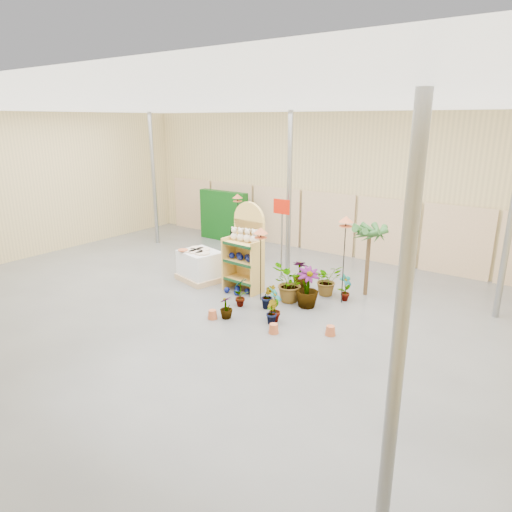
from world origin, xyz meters
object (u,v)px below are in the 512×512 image
Objects in this scene: display_shelf at (247,250)px; pallet_stack at (200,266)px; bird_table_front at (261,233)px; potted_plant_2 at (290,284)px.

display_shelf is 1.68× the size of pallet_stack.
pallet_stack is 2.55m from bird_table_front.
pallet_stack is 0.74× the size of bird_table_front.
potted_plant_2 is (2.83, 0.08, 0.06)m from pallet_stack.
pallet_stack is at bearing -178.40° from potted_plant_2.
display_shelf is 1.25× the size of bird_table_front.
bird_table_front is (2.20, -0.24, 1.28)m from pallet_stack.
bird_table_front is 1.41m from potted_plant_2.
bird_table_front reaches higher than potted_plant_2.
display_shelf is at bearing 174.89° from potted_plant_2.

